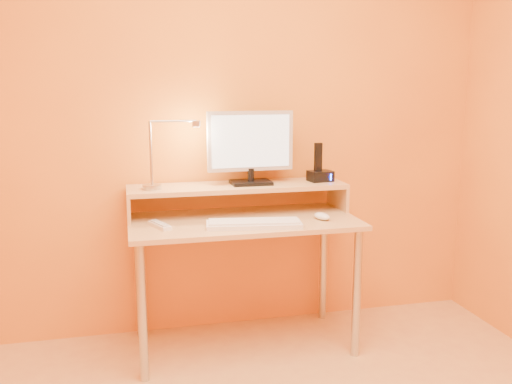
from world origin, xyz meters
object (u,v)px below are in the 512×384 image
object	(u,v)px
monitor_panel	(250,141)
mouse	(322,216)
lamp_base	(152,187)
phone_dock	(320,176)
keyboard	(254,224)
remote_control	(160,225)

from	to	relation	value
monitor_panel	mouse	xyz separation A→B (m)	(0.33, -0.27, -0.38)
monitor_panel	mouse	world-z (taller)	monitor_panel
lamp_base	phone_dock	bearing A→B (deg)	1.81
lamp_base	keyboard	world-z (taller)	lamp_base
mouse	phone_dock	bearing A→B (deg)	54.49
phone_dock	mouse	size ratio (longest dim) A/B	1.18
monitor_panel	phone_dock	world-z (taller)	monitor_panel
lamp_base	remote_control	bearing A→B (deg)	-83.30
monitor_panel	lamp_base	bearing A→B (deg)	-178.39
mouse	remote_control	world-z (taller)	mouse
phone_dock	keyboard	distance (m)	0.59
lamp_base	keyboard	xyz separation A→B (m)	(0.48, -0.29, -0.16)
phone_dock	monitor_panel	bearing A→B (deg)	170.22
keyboard	remote_control	xyz separation A→B (m)	(-0.46, 0.10, -0.00)
keyboard	mouse	distance (m)	0.39
mouse	lamp_base	bearing A→B (deg)	147.09
remote_control	monitor_panel	bearing A→B (deg)	0.96
phone_dock	lamp_base	bearing A→B (deg)	173.45
monitor_panel	remote_control	distance (m)	0.69
mouse	remote_control	size ratio (longest dim) A/B	0.63
keyboard	monitor_panel	bearing A→B (deg)	88.46
keyboard	mouse	xyz separation A→B (m)	(0.38, 0.06, 0.01)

